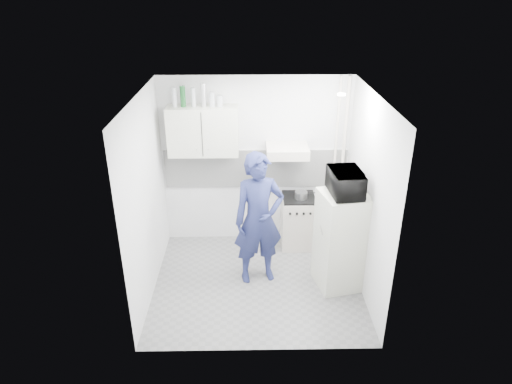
{
  "coord_description": "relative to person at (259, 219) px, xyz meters",
  "views": [
    {
      "loc": [
        -0.11,
        -5.16,
        3.84
      ],
      "look_at": [
        -0.01,
        0.3,
        1.25
      ],
      "focal_mm": 32.0,
      "sensor_mm": 36.0,
      "label": 1
    }
  ],
  "objects": [
    {
      "name": "ceiling",
      "position": [
        -0.02,
        -0.14,
        1.68
      ],
      "size": [
        2.8,
        2.8,
        0.0
      ],
      "primitive_type": "plane",
      "color": "white",
      "rests_on": "wall_back"
    },
    {
      "name": "wall_back",
      "position": [
        -0.02,
        1.11,
        0.38
      ],
      "size": [
        2.8,
        0.0,
        2.8
      ],
      "primitive_type": "plane",
      "rotation": [
        1.57,
        0.0,
        0.0
      ],
      "color": "silver",
      "rests_on": "floor"
    },
    {
      "name": "canister_a",
      "position": [
        -0.63,
        0.93,
        1.38
      ],
      "size": [
        0.08,
        0.08,
        0.2
      ],
      "primitive_type": "cylinder",
      "color": "#B2B7BC",
      "rests_on": "upper_cabinet"
    },
    {
      "name": "stove",
      "position": [
        0.62,
        0.86,
        -0.52
      ],
      "size": [
        0.5,
        0.5,
        0.8
      ],
      "primitive_type": "cube",
      "color": "beige",
      "rests_on": "floor"
    },
    {
      "name": "fridge",
      "position": [
        1.08,
        -0.16,
        -0.24
      ],
      "size": [
        0.68,
        0.68,
        1.37
      ],
      "primitive_type": "cube",
      "rotation": [
        0.0,
        0.0,
        0.23
      ],
      "color": "beige",
      "rests_on": "floor"
    },
    {
      "name": "bottle_c",
      "position": [
        -0.88,
        0.93,
        1.41
      ],
      "size": [
        0.06,
        0.06,
        0.26
      ],
      "primitive_type": "cylinder",
      "color": "#B2B7BC",
      "rests_on": "upper_cabinet"
    },
    {
      "name": "person",
      "position": [
        0.0,
        0.0,
        0.0
      ],
      "size": [
        0.76,
        0.58,
        1.85
      ],
      "primitive_type": "imported",
      "rotation": [
        0.0,
        0.0,
        0.22
      ],
      "color": "navy",
      "rests_on": "floor"
    },
    {
      "name": "microwave",
      "position": [
        1.08,
        -0.16,
        0.6
      ],
      "size": [
        0.6,
        0.43,
        0.31
      ],
      "primitive_type": "imported",
      "rotation": [
        0.0,
        0.0,
        1.67
      ],
      "color": "black",
      "rests_on": "fridge"
    },
    {
      "name": "pipe_a",
      "position": [
        1.28,
        1.03,
        0.38
      ],
      "size": [
        0.05,
        0.05,
        2.6
      ],
      "primitive_type": "cylinder",
      "color": "beige",
      "rests_on": "floor"
    },
    {
      "name": "wall_left",
      "position": [
        -1.42,
        -0.14,
        0.38
      ],
      "size": [
        0.0,
        2.6,
        2.6
      ],
      "primitive_type": "plane",
      "rotation": [
        1.57,
        0.0,
        1.57
      ],
      "color": "silver",
      "rests_on": "floor"
    },
    {
      "name": "stove_top",
      "position": [
        0.62,
        0.86,
        -0.1
      ],
      "size": [
        0.48,
        0.48,
        0.03
      ],
      "primitive_type": "cube",
      "color": "black",
      "rests_on": "stove"
    },
    {
      "name": "bottle_b",
      "position": [
        -1.03,
        0.93,
        1.42
      ],
      "size": [
        0.07,
        0.07,
        0.29
      ],
      "primitive_type": "cylinder",
      "color": "#144C1E",
      "rests_on": "upper_cabinet"
    },
    {
      "name": "pipe_b",
      "position": [
        1.16,
        1.03,
        0.38
      ],
      "size": [
        0.04,
        0.04,
        2.6
      ],
      "primitive_type": "cylinder",
      "color": "beige",
      "rests_on": "floor"
    },
    {
      "name": "wall_right",
      "position": [
        1.38,
        -0.14,
        0.38
      ],
      "size": [
        0.0,
        2.6,
        2.6
      ],
      "primitive_type": "plane",
      "rotation": [
        1.57,
        0.0,
        -1.57
      ],
      "color": "silver",
      "rests_on": "floor"
    },
    {
      "name": "bottle_d",
      "position": [
        -0.74,
        0.93,
        1.44
      ],
      "size": [
        0.07,
        0.07,
        0.32
      ],
      "primitive_type": "cylinder",
      "color": "silver",
      "rests_on": "upper_cabinet"
    },
    {
      "name": "bottle_a",
      "position": [
        -1.14,
        0.93,
        1.41
      ],
      "size": [
        0.06,
        0.06,
        0.27
      ],
      "primitive_type": "cylinder",
      "color": "#B2B7BC",
      "rests_on": "upper_cabinet"
    },
    {
      "name": "saucepan",
      "position": [
        0.65,
        0.82,
        -0.04
      ],
      "size": [
        0.19,
        0.19,
        0.1
      ],
      "primitive_type": "cylinder",
      "color": "silver",
      "rests_on": "stove_top"
    },
    {
      "name": "range_hood",
      "position": [
        0.43,
        0.86,
        0.65
      ],
      "size": [
        0.6,
        0.5,
        0.14
      ],
      "primitive_type": "cube",
      "color": "beige",
      "rests_on": "wall_back"
    },
    {
      "name": "backsplash",
      "position": [
        -0.02,
        1.09,
        0.28
      ],
      "size": [
        2.74,
        0.03,
        0.6
      ],
      "primitive_type": "cube",
      "color": "white",
      "rests_on": "wall_back"
    },
    {
      "name": "upper_cabinet",
      "position": [
        -0.77,
        0.93,
        0.93
      ],
      "size": [
        1.0,
        0.35,
        0.7
      ],
      "primitive_type": "cube",
      "color": "beige",
      "rests_on": "wall_back"
    },
    {
      "name": "ceiling_spot_fixture",
      "position": [
        0.98,
        0.06,
        1.65
      ],
      "size": [
        0.1,
        0.1,
        0.02
      ],
      "primitive_type": "cylinder",
      "color": "white",
      "rests_on": "ceiling"
    },
    {
      "name": "floor",
      "position": [
        -0.02,
        -0.14,
        -0.92
      ],
      "size": [
        2.8,
        2.8,
        0.0
      ],
      "primitive_type": "plane",
      "color": "slate",
      "rests_on": "ground"
    },
    {
      "name": "canister_b",
      "position": [
        -0.52,
        0.93,
        1.35
      ],
      "size": [
        0.08,
        0.08,
        0.16
      ],
      "primitive_type": "cylinder",
      "color": "#B2B7BC",
      "rests_on": "upper_cabinet"
    }
  ]
}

